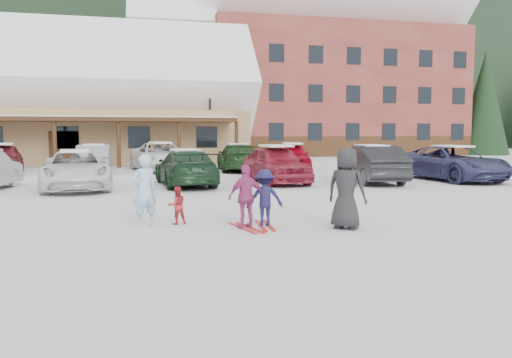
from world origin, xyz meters
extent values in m
plane|color=silver|center=(0.00, 0.00, 0.00)|extent=(160.00, 160.00, 0.00)
cube|color=black|center=(0.00, 85.00, 19.00)|extent=(300.00, 70.00, 38.00)
cube|color=#A87E59|center=(-9.00, 28.00, 1.80)|extent=(28.00, 10.00, 3.60)
cube|color=#422814|center=(-9.00, 21.80, 2.90)|extent=(25.20, 2.60, 0.25)
cube|color=white|center=(-9.00, 28.00, 5.54)|extent=(29.12, 9.69, 9.69)
cube|color=maroon|center=(16.00, 38.00, 6.00)|extent=(24.00, 14.00, 12.00)
cube|color=maroon|center=(0.50, 38.00, 4.50)|extent=(7.00, 12.60, 9.00)
cube|color=white|center=(16.00, 38.00, 14.69)|extent=(24.96, 13.57, 13.57)
cube|color=#422814|center=(16.00, 31.04, 0.90)|extent=(24.00, 0.10, 1.80)
cylinder|color=black|center=(2.41, 24.31, 3.00)|extent=(0.16, 0.16, 6.01)
cube|color=black|center=(2.41, 24.31, 6.13)|extent=(0.50, 0.25, 0.25)
cylinder|color=black|center=(30.00, 32.00, 0.66)|extent=(0.60, 0.60, 1.32)
cone|color=black|center=(30.00, 32.00, 6.27)|extent=(4.84, 4.84, 9.90)
cylinder|color=black|center=(6.00, 44.00, 0.54)|extent=(0.60, 0.60, 1.08)
cone|color=black|center=(6.00, 44.00, 5.13)|extent=(3.96, 3.96, 8.10)
cylinder|color=black|center=(34.00, 46.00, 0.69)|extent=(0.60, 0.60, 1.38)
cone|color=black|center=(34.00, 46.00, 6.55)|extent=(5.06, 5.06, 10.35)
imported|color=#A7CEE6|center=(-2.24, 0.96, 0.81)|extent=(0.70, 0.61, 1.61)
imported|color=#B8282C|center=(-1.53, 1.06, 0.43)|extent=(0.48, 0.41, 0.86)
imported|color=#181743|center=(0.36, 0.40, 0.63)|extent=(0.85, 0.53, 1.27)
cube|color=red|center=(0.36, 0.40, 0.01)|extent=(0.31, 1.41, 0.03)
imported|color=#A93670|center=(-0.10, 0.20, 0.70)|extent=(0.88, 0.52, 1.40)
cube|color=red|center=(-0.10, 0.20, 0.01)|extent=(0.51, 1.41, 0.03)
imported|color=#252427|center=(1.99, -0.31, 0.88)|extent=(1.01, 1.01, 1.77)
imported|color=white|center=(-4.67, 9.09, 0.71)|extent=(2.99, 5.39, 1.43)
imported|color=#18351F|center=(-0.60, 9.43, 0.70)|extent=(2.38, 5.01, 1.41)
imported|color=#9D2338|center=(3.16, 9.71, 0.78)|extent=(2.24, 4.71, 1.55)
imported|color=black|center=(7.09, 8.96, 0.78)|extent=(2.19, 4.89, 1.56)
imported|color=navy|center=(10.99, 9.07, 0.75)|extent=(3.06, 5.66, 1.51)
imported|color=maroon|center=(-9.15, 17.14, 0.77)|extent=(2.45, 4.72, 1.54)
imported|color=#9E9FA3|center=(-4.64, 16.54, 0.74)|extent=(1.67, 4.53, 1.48)
imported|color=white|center=(-1.28, 17.41, 0.78)|extent=(3.46, 5.97, 1.56)
imported|color=#193916|center=(2.86, 16.54, 0.74)|extent=(2.50, 5.24, 1.48)
imported|color=#AC0720|center=(6.11, 16.98, 0.75)|extent=(2.49, 4.62, 1.49)
camera|label=1|loc=(-2.30, -10.25, 2.06)|focal=35.00mm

